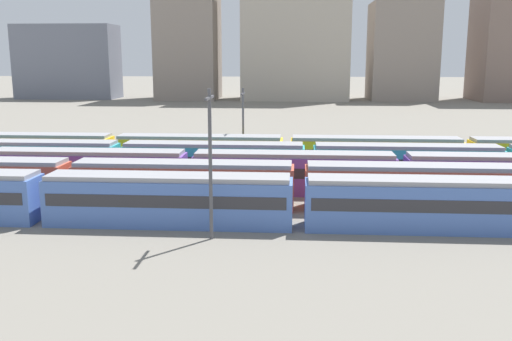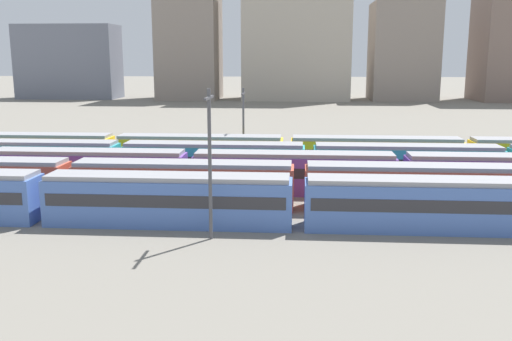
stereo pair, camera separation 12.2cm
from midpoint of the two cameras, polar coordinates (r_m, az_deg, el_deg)
The scene contains 10 objects.
ground_plane at distance 55.51m, azimuth -18.37°, elevation -1.81°, with size 600.00×600.00×0.00m, color slate.
train_track_1 at distance 46.90m, azimuth 15.94°, elevation -1.64°, with size 93.60×3.06×3.75m.
train_track_3 at distance 57.08m, azimuth 14.81°, elevation 0.70°, with size 93.60×3.06×3.75m.
train_track_4 at distance 61.76m, azimuth 11.84°, elevation 1.63°, with size 93.60×3.06×3.75m.
catenary_pole_0 at distance 37.42m, azimuth -4.71°, elevation 1.32°, with size 0.24×3.20×10.12m.
catenary_pole_1 at distance 64.00m, azimuth -1.36°, elevation 4.89°, with size 0.24×3.20×8.69m.
distant_building_0 at distance 177.31m, azimuth -18.41°, elevation 10.33°, with size 28.51×12.23×21.12m, color slate.
distant_building_1 at distance 167.31m, azimuth -6.86°, elevation 13.90°, with size 16.74×18.66×39.27m, color gray.
distant_building_2 at distance 164.61m, azimuth 3.99°, elevation 15.21°, with size 29.68×18.18×46.25m, color #B2A899.
distant_building_3 at distance 166.83m, azimuth 14.43°, elevation 11.49°, with size 17.64×17.38×26.80m, color gray.
Camera 1 is at (20.98, -39.52, 12.14)m, focal length 39.77 mm.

